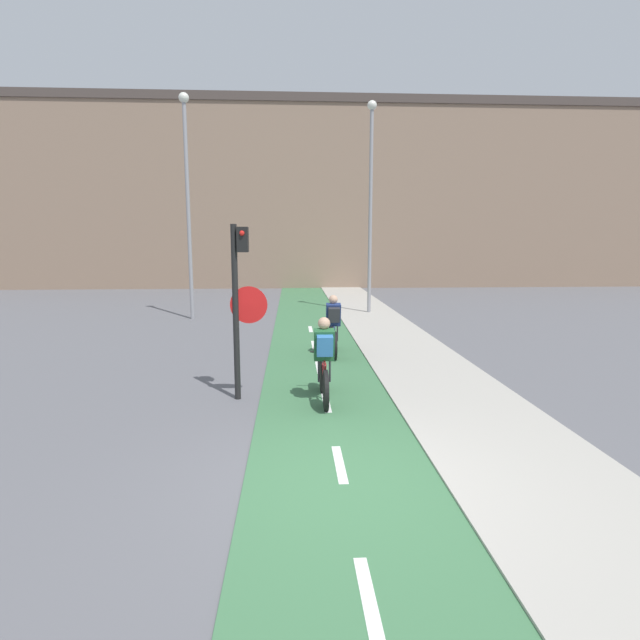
{
  "coord_description": "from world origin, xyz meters",
  "views": [
    {
      "loc": [
        -0.6,
        -5.57,
        2.89
      ],
      "look_at": [
        0.0,
        4.99,
        1.2
      ],
      "focal_mm": 28.0,
      "sensor_mm": 36.0,
      "label": 1
    }
  ],
  "objects_px": {
    "cyclist_near": "(324,362)",
    "cyclist_far": "(333,327)",
    "traffic_light_pole": "(240,293)",
    "street_lamp_sidewalk": "(371,189)",
    "street_lamp_far": "(187,187)"
  },
  "relations": [
    {
      "from": "cyclist_near",
      "to": "cyclist_far",
      "type": "height_order",
      "value": "same"
    },
    {
      "from": "traffic_light_pole",
      "to": "cyclist_near",
      "type": "xyz_separation_m",
      "value": [
        1.49,
        -0.24,
        -1.24
      ]
    },
    {
      "from": "traffic_light_pole",
      "to": "cyclist_far",
      "type": "relative_size",
      "value": 1.81
    },
    {
      "from": "street_lamp_sidewalk",
      "to": "cyclist_near",
      "type": "xyz_separation_m",
      "value": [
        -2.52,
        -11.02,
        -4.13
      ]
    },
    {
      "from": "street_lamp_far",
      "to": "cyclist_far",
      "type": "height_order",
      "value": "street_lamp_far"
    },
    {
      "from": "street_lamp_sidewalk",
      "to": "cyclist_near",
      "type": "height_order",
      "value": "street_lamp_sidewalk"
    },
    {
      "from": "street_lamp_sidewalk",
      "to": "traffic_light_pole",
      "type": "bearing_deg",
      "value": -110.42
    },
    {
      "from": "traffic_light_pole",
      "to": "street_lamp_far",
      "type": "distance_m",
      "value": 10.49
    },
    {
      "from": "cyclist_near",
      "to": "cyclist_far",
      "type": "xyz_separation_m",
      "value": [
        0.47,
        3.63,
        -0.0
      ]
    },
    {
      "from": "street_lamp_far",
      "to": "street_lamp_sidewalk",
      "type": "distance_m",
      "value": 6.88
    },
    {
      "from": "cyclist_far",
      "to": "cyclist_near",
      "type": "bearing_deg",
      "value": -97.33
    },
    {
      "from": "cyclist_far",
      "to": "street_lamp_sidewalk",
      "type": "bearing_deg",
      "value": 74.47
    },
    {
      "from": "cyclist_near",
      "to": "traffic_light_pole",
      "type": "bearing_deg",
      "value": 170.85
    },
    {
      "from": "street_lamp_sidewalk",
      "to": "cyclist_near",
      "type": "distance_m",
      "value": 12.03
    },
    {
      "from": "street_lamp_sidewalk",
      "to": "street_lamp_far",
      "type": "bearing_deg",
      "value": -171.04
    }
  ]
}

